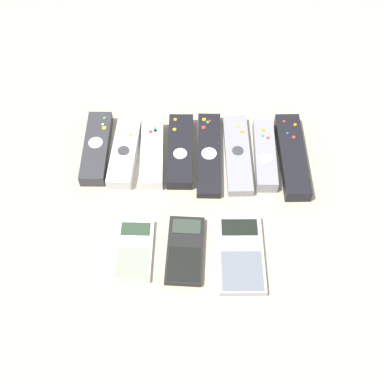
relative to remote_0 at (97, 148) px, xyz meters
The scene contains 12 objects.
ground_plane 0.24m from the remote_0, 32.82° to the right, with size 3.00×3.00×0.00m, color #B2A88E.
remote_0 is the anchor object (origin of this frame).
remote_1 0.06m from the remote_0, ahead, with size 0.05×0.17×0.03m.
remote_2 0.12m from the remote_0, ahead, with size 0.05×0.17×0.03m.
remote_3 0.17m from the remote_0, ahead, with size 0.06×0.18×0.03m.
remote_4 0.23m from the remote_0, ahead, with size 0.05×0.21×0.02m.
remote_5 0.29m from the remote_0, ahead, with size 0.06×0.20×0.02m.
remote_6 0.34m from the remote_0, ahead, with size 0.04×0.17×0.03m.
remote_7 0.40m from the remote_0, ahead, with size 0.06×0.21×0.03m.
calculator_0 0.25m from the remote_0, 66.56° to the right, with size 0.07×0.12×0.01m.
calculator_1 0.30m from the remote_0, 49.57° to the right, with size 0.07×0.14×0.01m.
calculator_2 0.37m from the remote_0, 38.14° to the right, with size 0.09×0.16×0.01m.
Camera 1 is at (0.02, -0.55, 0.87)m, focal length 50.00 mm.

